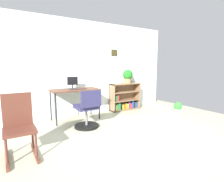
# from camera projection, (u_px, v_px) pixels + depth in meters

# --- Properties ---
(ground_plane) EXTENTS (6.24, 6.24, 0.00)m
(ground_plane) POSITION_uv_depth(u_px,v_px,m) (136.00, 140.00, 3.13)
(ground_plane) COLOR #A7A78B
(wall_back) EXTENTS (5.20, 0.12, 2.47)m
(wall_back) POSITION_uv_depth(u_px,v_px,m) (86.00, 68.00, 4.76)
(wall_back) COLOR silver
(wall_back) RESTS_ON ground_plane
(desk) EXTENTS (1.13, 0.57, 0.75)m
(desk) POSITION_uv_depth(u_px,v_px,m) (75.00, 92.00, 4.25)
(desk) COLOR brown
(desk) RESTS_ON ground_plane
(monitor) EXTENTS (0.26, 0.20, 0.29)m
(monitor) POSITION_uv_depth(u_px,v_px,m) (73.00, 83.00, 4.30)
(monitor) COLOR #262628
(monitor) RESTS_ON desk
(keyboard) EXTENTS (0.40, 0.11, 0.02)m
(keyboard) POSITION_uv_depth(u_px,v_px,m) (78.00, 89.00, 4.18)
(keyboard) COLOR #352622
(keyboard) RESTS_ON desk
(office_chair) EXTENTS (0.52, 0.55, 0.82)m
(office_chair) POSITION_uv_depth(u_px,v_px,m) (88.00, 112.00, 3.71)
(office_chair) COLOR black
(office_chair) RESTS_ON ground_plane
(rocking_chair) EXTENTS (0.42, 0.64, 0.91)m
(rocking_chair) POSITION_uv_depth(u_px,v_px,m) (19.00, 125.00, 2.55)
(rocking_chair) COLOR #592D22
(rocking_chair) RESTS_ON ground_plane
(bookshelf_low) EXTENTS (0.95, 0.30, 0.79)m
(bookshelf_low) POSITION_uv_depth(u_px,v_px,m) (124.00, 98.00, 5.31)
(bookshelf_low) COLOR brown
(bookshelf_low) RESTS_ON ground_plane
(potted_plant_on_shelf) EXTENTS (0.30, 0.30, 0.40)m
(potted_plant_on_shelf) POSITION_uv_depth(u_px,v_px,m) (128.00, 76.00, 5.22)
(potted_plant_on_shelf) COLOR #9E6642
(potted_plant_on_shelf) RESTS_ON bookshelf_low
(potted_plant_floor) EXTENTS (0.22, 0.22, 0.32)m
(potted_plant_floor) POSITION_uv_depth(u_px,v_px,m) (178.00, 107.00, 4.85)
(potted_plant_floor) COLOR #B7B2A8
(potted_plant_floor) RESTS_ON ground_plane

